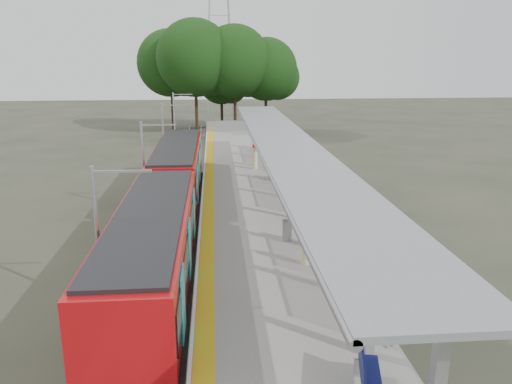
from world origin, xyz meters
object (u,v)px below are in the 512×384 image
at_px(train, 169,198).
at_px(info_pillar_near, 306,246).
at_px(bench_mid, 275,172).
at_px(info_pillar_far, 255,158).
at_px(bench_near, 367,372).
at_px(bench_far, 265,145).
at_px(litter_bin, 287,230).

bearing_deg(train, info_pillar_near, -47.13).
bearing_deg(bench_mid, info_pillar_far, 90.93).
bearing_deg(train, info_pillar_far, 64.68).
bearing_deg(info_pillar_near, info_pillar_far, 106.39).
distance_m(bench_near, info_pillar_far, 25.37).
height_order(bench_near, bench_mid, bench_near).
height_order(bench_mid, bench_far, bench_far).
bearing_deg(train, litter_bin, -32.86).
bearing_deg(info_pillar_far, bench_far, 91.33).
xyz_separation_m(train, bench_mid, (6.36, 7.72, -0.55)).
height_order(bench_near, litter_bin, bench_near).
bearing_deg(bench_near, bench_far, 101.35).
height_order(bench_mid, info_pillar_near, info_pillar_near).
bearing_deg(bench_near, bench_mid, 101.68).
xyz_separation_m(train, info_pillar_near, (5.87, -6.32, -0.29)).
height_order(train, bench_near, train).
height_order(bench_near, bench_far, bench_near).
bearing_deg(info_pillar_near, bench_mid, 102.44).
relative_size(train, info_pillar_near, 15.72).
distance_m(bench_near, litter_bin, 10.66).
bearing_deg(bench_far, litter_bin, -87.33).
relative_size(bench_mid, bench_far, 0.98).
relative_size(bench_near, info_pillar_near, 0.97).
xyz_separation_m(info_pillar_far, litter_bin, (0.26, -14.71, -0.32)).
bearing_deg(bench_far, info_pillar_near, -86.19).
bearing_deg(train, bench_mid, 50.56).
height_order(bench_mid, litter_bin, bench_mid).
xyz_separation_m(bench_far, info_pillar_far, (-1.48, -7.09, 0.27)).
distance_m(bench_mid, bench_far, 10.51).
relative_size(train, bench_mid, 18.95).
xyz_separation_m(bench_near, info_pillar_near, (-0.06, 7.90, 0.17)).
height_order(train, info_pillar_far, train).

